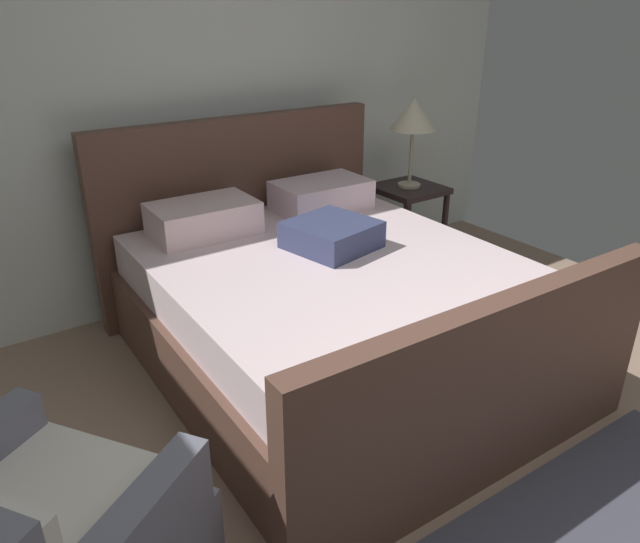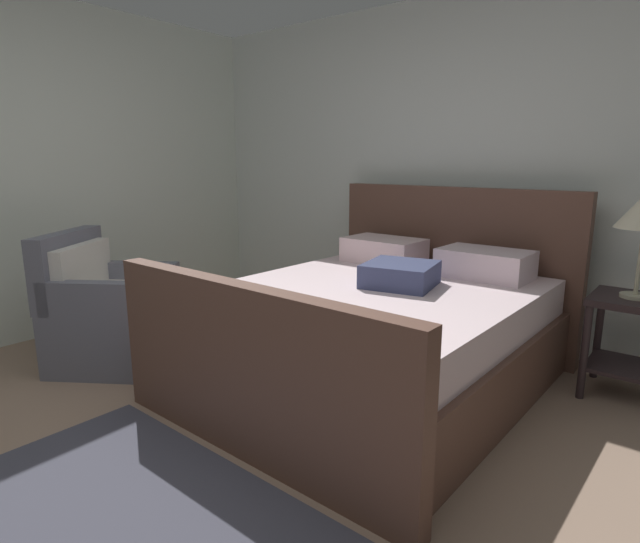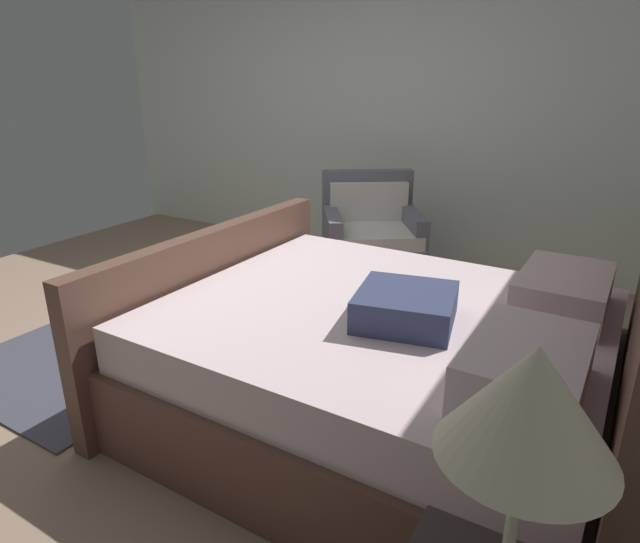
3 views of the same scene
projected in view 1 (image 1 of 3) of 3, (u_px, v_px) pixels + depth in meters
wall_back at (197, 94)px, 3.60m from camera, size 4.96×0.12×2.56m
bed at (328, 304)px, 3.11m from camera, size 1.89×2.19×1.17m
nightstand_right at (407, 213)px, 4.29m from camera, size 0.44×0.44×0.60m
table_lamp_right at (413, 116)px, 4.01m from camera, size 0.31×0.31×0.61m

